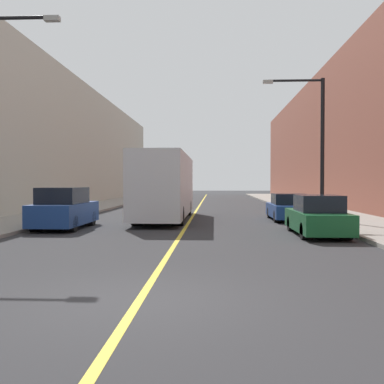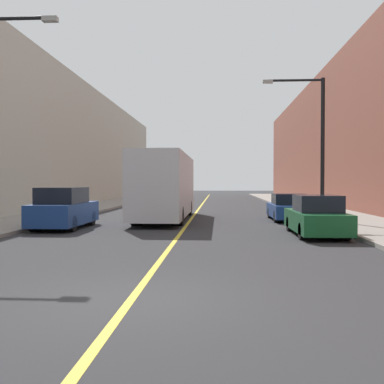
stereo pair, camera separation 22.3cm
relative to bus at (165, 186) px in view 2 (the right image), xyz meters
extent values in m
plane|color=#2D2D30|center=(1.37, -16.67, -1.86)|extent=(200.00, 200.00, 0.00)
cube|color=gray|center=(-7.06, 13.33, -1.79)|extent=(3.99, 72.00, 0.14)
cube|color=gray|center=(9.80, 13.33, -1.79)|extent=(3.99, 72.00, 0.14)
cube|color=#B7B2A3|center=(-11.05, 13.33, 3.69)|extent=(4.00, 72.00, 11.10)
cube|color=brown|center=(13.79, 13.33, 4.04)|extent=(4.00, 72.00, 11.81)
cube|color=gold|center=(1.37, 13.33, -1.86)|extent=(0.16, 72.00, 0.01)
cube|color=silver|center=(0.00, 0.01, 0.03)|extent=(2.45, 10.69, 3.23)
cube|color=black|center=(0.00, -5.31, 0.60)|extent=(2.08, 0.04, 1.46)
cylinder|color=black|center=(-0.96, -3.31, -1.40)|extent=(0.54, 0.92, 0.92)
cylinder|color=black|center=(0.96, -3.31, -1.40)|extent=(0.54, 0.92, 0.92)
cylinder|color=black|center=(-0.96, 3.32, -1.40)|extent=(0.54, 0.92, 0.92)
cylinder|color=black|center=(0.96, 3.32, -1.40)|extent=(0.54, 0.92, 0.92)
cube|color=navy|center=(-3.94, -4.81, -1.20)|extent=(1.87, 4.54, 0.92)
cube|color=black|center=(-3.94, -5.04, -0.39)|extent=(1.64, 2.50, 0.69)
cube|color=black|center=(-3.94, -7.05, -1.04)|extent=(1.59, 0.04, 0.42)
cylinder|color=black|center=(-4.67, -6.22, -1.52)|extent=(0.41, 0.68, 0.68)
cylinder|color=black|center=(-3.21, -6.22, -1.52)|extent=(0.41, 0.68, 0.68)
cylinder|color=black|center=(-4.67, -3.40, -1.52)|extent=(0.41, 0.68, 0.68)
cylinder|color=black|center=(-3.21, -3.40, -1.52)|extent=(0.41, 0.68, 0.68)
cube|color=#145128|center=(6.64, -6.81, -1.31)|extent=(1.76, 4.58, 0.74)
cube|color=black|center=(6.64, -7.03, -0.62)|extent=(1.55, 2.06, 0.63)
cube|color=black|center=(6.64, -9.06, -1.18)|extent=(1.50, 0.04, 0.33)
cylinder|color=black|center=(5.95, -8.22, -1.55)|extent=(0.39, 0.62, 0.62)
cylinder|color=black|center=(7.32, -8.22, -1.55)|extent=(0.39, 0.62, 0.62)
cylinder|color=black|center=(5.95, -5.39, -1.55)|extent=(0.39, 0.62, 0.62)
cylinder|color=black|center=(7.32, -5.39, -1.55)|extent=(0.39, 0.62, 0.62)
cube|color=navy|center=(6.62, -0.01, -1.34)|extent=(1.85, 4.48, 0.68)
cube|color=black|center=(6.62, -0.24, -0.71)|extent=(1.63, 2.02, 0.58)
cube|color=black|center=(6.62, -2.22, -1.22)|extent=(1.57, 0.04, 0.31)
cylinder|color=black|center=(5.90, -1.40, -1.55)|extent=(0.41, 0.62, 0.62)
cylinder|color=black|center=(7.34, -1.40, -1.55)|extent=(0.41, 0.62, 0.62)
cylinder|color=black|center=(5.90, 1.38, -1.55)|extent=(0.41, 0.62, 0.62)
cylinder|color=black|center=(7.34, 1.38, -1.55)|extent=(0.41, 0.62, 0.62)
cylinder|color=black|center=(-4.00, -9.81, 5.57)|extent=(2.75, 0.12, 0.12)
cube|color=#999993|center=(-2.62, -9.81, 5.52)|extent=(0.50, 0.24, 0.16)
cylinder|color=black|center=(8.11, -1.37, 1.84)|extent=(0.20, 0.20, 7.13)
cylinder|color=black|center=(6.74, -1.37, 5.31)|extent=(2.75, 0.12, 0.12)
cube|color=#999993|center=(5.36, -1.37, 5.26)|extent=(0.50, 0.24, 0.16)
camera|label=1|loc=(2.67, -24.30, 0.19)|focal=42.00mm
camera|label=2|loc=(2.89, -24.29, 0.19)|focal=42.00mm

